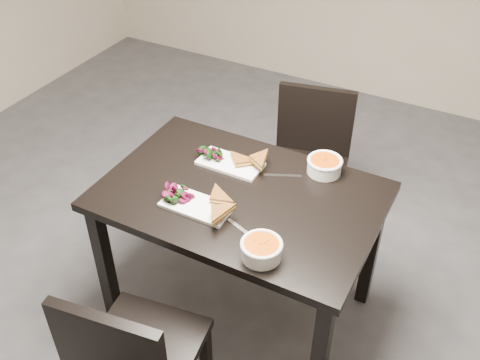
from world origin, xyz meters
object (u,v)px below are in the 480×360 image
at_px(plate_near, 197,206).
at_px(chair_far, 309,156).
at_px(soup_bowl_far, 325,165).
at_px(table, 240,210).
at_px(chair_near, 132,356).
at_px(plate_far, 230,164).
at_px(soup_bowl_near, 261,249).

bearing_deg(plate_near, chair_far, 80.59).
relative_size(plate_near, soup_bowl_far, 1.84).
height_order(table, chair_near, chair_near).
bearing_deg(soup_bowl_far, table, -130.72).
bearing_deg(table, plate_far, 130.47).
xyz_separation_m(chair_far, soup_bowl_near, (0.21, -1.05, 0.31)).
xyz_separation_m(table, soup_bowl_far, (0.27, 0.31, 0.14)).
xyz_separation_m(plate_far, soup_bowl_far, (0.40, 0.15, 0.03)).
bearing_deg(soup_bowl_near, chair_far, 101.38).
bearing_deg(chair_near, plate_near, 87.74).
relative_size(chair_far, soup_bowl_far, 5.28).
bearing_deg(soup_bowl_near, soup_bowl_far, 88.32).
distance_m(plate_near, soup_bowl_near, 0.39).
xyz_separation_m(soup_bowl_near, plate_far, (-0.38, 0.46, -0.03)).
height_order(chair_near, chair_far, same).
height_order(chair_near, soup_bowl_far, chair_near).
bearing_deg(plate_far, chair_near, -85.11).
distance_m(table, chair_near, 0.77).
xyz_separation_m(chair_near, plate_near, (-0.06, 0.58, 0.27)).
relative_size(table, chair_near, 1.41).
bearing_deg(plate_far, soup_bowl_far, 20.71).
height_order(table, plate_far, plate_far).
height_order(chair_far, soup_bowl_near, chair_far).
bearing_deg(soup_bowl_far, plate_far, -159.29).
distance_m(chair_near, soup_bowl_near, 0.63).
xyz_separation_m(plate_near, soup_bowl_far, (0.38, 0.48, 0.03)).
distance_m(table, soup_bowl_far, 0.43).
distance_m(table, soup_bowl_near, 0.41).
distance_m(chair_far, soup_bowl_far, 0.59).
bearing_deg(chair_far, soup_bowl_near, -90.47).
bearing_deg(soup_bowl_near, chair_near, -124.05).
height_order(plate_near, soup_bowl_near, soup_bowl_near).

